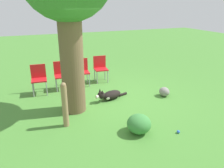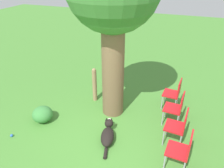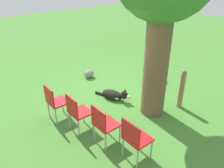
{
  "view_description": "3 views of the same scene",
  "coord_description": "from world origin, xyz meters",
  "px_view_note": "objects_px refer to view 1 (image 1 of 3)",
  "views": [
    {
      "loc": [
        -5.3,
        2.01,
        2.6
      ],
      "look_at": [
        0.01,
        -0.12,
        0.47
      ],
      "focal_mm": 35.0,
      "sensor_mm": 36.0,
      "label": 1
    },
    {
      "loc": [
        1.44,
        -3.61,
        3.57
      ],
      "look_at": [
        -0.22,
        0.88,
        0.93
      ],
      "focal_mm": 35.0,
      "sensor_mm": 36.0,
      "label": 2
    },
    {
      "loc": [
        3.62,
        3.64,
        3.1
      ],
      "look_at": [
        -0.03,
        -0.2,
        0.4
      ],
      "focal_mm": 35.0,
      "sensor_mm": 36.0,
      "label": 3
    }
  ],
  "objects_px": {
    "red_chair_1": "(82,70)",
    "fence_post": "(65,105)",
    "red_chair_0": "(100,67)",
    "red_chair_3": "(39,77)",
    "tennis_ball": "(178,132)",
    "red_chair_2": "(61,73)",
    "dog": "(110,95)"
  },
  "relations": [
    {
      "from": "red_chair_2",
      "to": "tennis_ball",
      "type": "bearing_deg",
      "value": 31.86
    },
    {
      "from": "red_chair_0",
      "to": "red_chair_1",
      "type": "distance_m",
      "value": 0.71
    },
    {
      "from": "red_chair_2",
      "to": "red_chair_1",
      "type": "bearing_deg",
      "value": 104.71
    },
    {
      "from": "red_chair_0",
      "to": "dog",
      "type": "bearing_deg",
      "value": -5.61
    },
    {
      "from": "red_chair_2",
      "to": "tennis_ball",
      "type": "relative_size",
      "value": 12.9
    },
    {
      "from": "fence_post",
      "to": "tennis_ball",
      "type": "relative_size",
      "value": 15.21
    },
    {
      "from": "dog",
      "to": "red_chair_2",
      "type": "xyz_separation_m",
      "value": [
        1.37,
        1.1,
        0.38
      ]
    },
    {
      "from": "dog",
      "to": "tennis_ball",
      "type": "relative_size",
      "value": 15.66
    },
    {
      "from": "fence_post",
      "to": "red_chair_0",
      "type": "height_order",
      "value": "fence_post"
    },
    {
      "from": "dog",
      "to": "red_chair_2",
      "type": "distance_m",
      "value": 1.8
    },
    {
      "from": "red_chair_1",
      "to": "red_chair_2",
      "type": "bearing_deg",
      "value": -75.29
    },
    {
      "from": "dog",
      "to": "red_chair_2",
      "type": "height_order",
      "value": "red_chair_2"
    },
    {
      "from": "tennis_ball",
      "to": "dog",
      "type": "bearing_deg",
      "value": 18.66
    },
    {
      "from": "dog",
      "to": "red_chair_0",
      "type": "bearing_deg",
      "value": -115.69
    },
    {
      "from": "red_chair_0",
      "to": "red_chair_3",
      "type": "xyz_separation_m",
      "value": [
        -0.38,
        2.08,
        0.0
      ]
    },
    {
      "from": "red_chair_1",
      "to": "fence_post",
      "type": "bearing_deg",
      "value": -17.96
    },
    {
      "from": "dog",
      "to": "tennis_ball",
      "type": "height_order",
      "value": "dog"
    },
    {
      "from": "red_chair_2",
      "to": "red_chair_3",
      "type": "distance_m",
      "value": 0.71
    },
    {
      "from": "red_chair_2",
      "to": "dog",
      "type": "bearing_deg",
      "value": 43.16
    },
    {
      "from": "red_chair_0",
      "to": "tennis_ball",
      "type": "distance_m",
      "value": 3.83
    },
    {
      "from": "dog",
      "to": "fence_post",
      "type": "xyz_separation_m",
      "value": [
        -0.96,
        1.42,
        0.39
      ]
    },
    {
      "from": "red_chair_0",
      "to": "red_chair_1",
      "type": "xyz_separation_m",
      "value": [
        -0.13,
        0.69,
        0.0
      ]
    },
    {
      "from": "red_chair_2",
      "to": "red_chair_3",
      "type": "relative_size",
      "value": 1.0
    },
    {
      "from": "red_chair_1",
      "to": "red_chair_3",
      "type": "distance_m",
      "value": 1.41
    },
    {
      "from": "red_chair_3",
      "to": "dog",
      "type": "bearing_deg",
      "value": 59.65
    },
    {
      "from": "red_chair_3",
      "to": "tennis_ball",
      "type": "bearing_deg",
      "value": 41.03
    },
    {
      "from": "fence_post",
      "to": "red_chair_1",
      "type": "xyz_separation_m",
      "value": [
        2.46,
        -1.01,
        -0.01
      ]
    },
    {
      "from": "red_chair_1",
      "to": "red_chair_2",
      "type": "xyz_separation_m",
      "value": [
        -0.13,
        0.69,
        0.0
      ]
    },
    {
      "from": "red_chair_1",
      "to": "tennis_ball",
      "type": "distance_m",
      "value": 3.85
    },
    {
      "from": "red_chair_1",
      "to": "tennis_ball",
      "type": "relative_size",
      "value": 12.9
    },
    {
      "from": "tennis_ball",
      "to": "red_chair_2",
      "type": "bearing_deg",
      "value": 27.41
    },
    {
      "from": "red_chair_2",
      "to": "red_chair_3",
      "type": "xyz_separation_m",
      "value": [
        -0.13,
        0.69,
        0.0
      ]
    }
  ]
}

